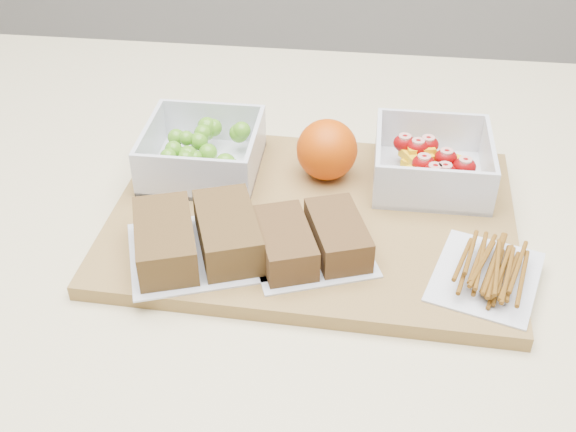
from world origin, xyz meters
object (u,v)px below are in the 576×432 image
object	(u,v)px
grape_container	(205,152)
pretzel_bag	(488,267)
cutting_board	(312,219)
sandwich_bag_center	(311,240)
fruit_container	(431,165)
sandwich_bag_left	(197,237)
orange	(327,150)

from	to	relation	value
grape_container	pretzel_bag	xyz separation A→B (m)	(0.30, -0.15, -0.01)
cutting_board	grape_container	xyz separation A→B (m)	(-0.13, 0.07, 0.03)
grape_container	pretzel_bag	size ratio (longest dim) A/B	0.93
grape_container	sandwich_bag_center	distance (m)	0.19
cutting_board	grape_container	world-z (taller)	grape_container
fruit_container	pretzel_bag	bearing A→B (deg)	-73.20
cutting_board	sandwich_bag_center	xyz separation A→B (m)	(0.00, -0.07, 0.03)
grape_container	sandwich_bag_center	xyz separation A→B (m)	(0.13, -0.14, -0.01)
sandwich_bag_left	pretzel_bag	bearing A→B (deg)	-0.43
orange	pretzel_bag	xyz separation A→B (m)	(0.16, -0.15, -0.02)
fruit_container	sandwich_bag_center	size ratio (longest dim) A/B	0.89
cutting_board	sandwich_bag_left	bearing A→B (deg)	-141.37
cutting_board	sandwich_bag_left	distance (m)	0.13
cutting_board	sandwich_bag_center	bearing A→B (deg)	-83.90
cutting_board	orange	bearing A→B (deg)	85.44
cutting_board	orange	world-z (taller)	orange
grape_container	pretzel_bag	world-z (taller)	grape_container
cutting_board	fruit_container	size ratio (longest dim) A/B	3.35
sandwich_bag_left	sandwich_bag_center	distance (m)	0.11
sandwich_bag_left	sandwich_bag_center	bearing A→B (deg)	6.52
fruit_container	pretzel_bag	distance (m)	0.17
cutting_board	pretzel_bag	xyz separation A→B (m)	(0.17, -0.08, 0.02)
grape_container	fruit_container	bearing A→B (deg)	1.74
cutting_board	sandwich_bag_center	size ratio (longest dim) A/B	2.97
sandwich_bag_left	pretzel_bag	xyz separation A→B (m)	(0.28, -0.00, -0.01)
pretzel_bag	cutting_board	bearing A→B (deg)	154.80
fruit_container	sandwich_bag_left	distance (m)	0.28
fruit_container	grape_container	bearing A→B (deg)	-178.26
sandwich_bag_left	fruit_container	bearing A→B (deg)	34.24
cutting_board	orange	distance (m)	0.08
sandwich_bag_center	pretzel_bag	bearing A→B (deg)	-5.02
orange	grape_container	bearing A→B (deg)	-178.62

